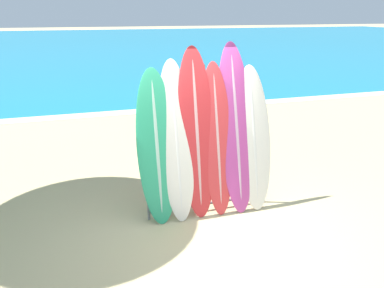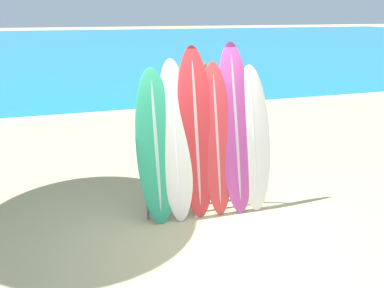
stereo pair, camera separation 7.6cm
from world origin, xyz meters
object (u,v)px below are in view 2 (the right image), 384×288
surfboard_rack (207,185)px  surfboard_slot_5 (253,139)px  surfboard_slot_4 (236,129)px  surfboard_slot_0 (156,148)px  surfboard_slot_1 (176,142)px  person_near_water (203,91)px  surfboard_slot_3 (217,140)px  surfboard_slot_2 (196,134)px  person_mid_beach (173,96)px

surfboard_rack → surfboard_slot_5: bearing=3.3°
surfboard_rack → surfboard_slot_4: 0.98m
surfboard_rack → surfboard_slot_0: bearing=177.1°
surfboard_slot_0 → surfboard_slot_4: 1.28m
surfboard_slot_0 → surfboard_slot_5: bearing=0.2°
surfboard_slot_1 → person_near_water: surfboard_slot_1 is taller
surfboard_slot_3 → surfboard_slot_1: bearing=179.5°
surfboard_slot_2 → surfboard_slot_4: size_ratio=0.98×
surfboard_rack → surfboard_slot_0: surfboard_slot_0 is taller
surfboard_slot_2 → person_mid_beach: surfboard_slot_2 is taller
surfboard_slot_5 → surfboard_slot_0: bearing=-179.8°
surfboard_slot_1 → surfboard_slot_2: size_ratio=0.93×
surfboard_slot_2 → person_near_water: bearing=70.7°
surfboard_slot_2 → surfboard_slot_4: surfboard_slot_4 is taller
surfboard_slot_2 → surfboard_slot_1: bearing=-177.5°
surfboard_slot_2 → surfboard_slot_5: 0.95m
surfboard_slot_1 → surfboard_slot_4: 0.97m
surfboard_rack → surfboard_slot_4: size_ratio=0.74×
surfboard_slot_3 → person_mid_beach: (0.41, 4.50, -0.27)m
surfboard_slot_1 → surfboard_slot_5: bearing=-0.4°
surfboard_slot_0 → surfboard_slot_3: bearing=0.4°
surfboard_rack → surfboard_slot_0: (-0.77, 0.04, 0.68)m
surfboard_rack → surfboard_slot_1: (-0.47, 0.05, 0.74)m
surfboard_slot_5 → person_near_water: size_ratio=1.32×
surfboard_slot_0 → person_near_water: bearing=64.4°
surfboard_slot_1 → person_near_water: (1.97, 4.72, -0.26)m
surfboard_slot_0 → surfboard_slot_5: surfboard_slot_0 is taller
surfboard_slot_1 → surfboard_slot_3: 0.64m
person_mid_beach → surfboard_slot_4: bearing=7.1°
surfboard_slot_1 → person_mid_beach: 4.63m
surfboard_slot_5 → person_mid_beach: bearing=92.5°
surfboard_slot_1 → surfboard_slot_4: surfboard_slot_4 is taller
person_near_water → person_mid_beach: 0.94m
surfboard_slot_0 → surfboard_slot_5: 1.55m
surfboard_rack → surfboard_slot_5: surfboard_slot_5 is taller
surfboard_slot_0 → surfboard_slot_1: size_ratio=0.96×
person_near_water → person_mid_beach: (-0.91, -0.22, -0.03)m
surfboard_slot_4 → person_near_water: surfboard_slot_4 is taller
surfboard_slot_0 → surfboard_slot_1: bearing=2.4°
person_mid_beach → person_near_water: bearing=112.0°
person_near_water → surfboard_slot_2: bearing=146.7°
surfboard_slot_0 → surfboard_slot_1: (0.30, 0.01, 0.05)m
surfboard_slot_2 → surfboard_rack: bearing=-23.3°
surfboard_slot_0 → surfboard_slot_3: (0.94, 0.01, 0.02)m
surfboard_rack → person_near_water: bearing=72.6°
surfboard_rack → person_near_water: size_ratio=1.13×
surfboard_slot_0 → surfboard_slot_3: 0.94m
person_mid_beach → surfboard_slot_5: bearing=10.8°
surfboard_slot_4 → surfboard_slot_3: bearing=-172.3°
surfboard_slot_3 → person_mid_beach: 4.53m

